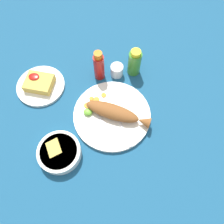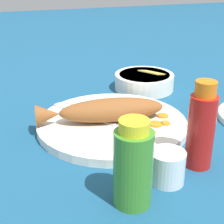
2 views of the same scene
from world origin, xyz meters
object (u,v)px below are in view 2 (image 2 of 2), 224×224
fork_near (80,112)px  salt_cup (167,169)px  guacamole_bowl (144,81)px  fried_fish (105,110)px  hot_sauce_bottle_green (133,165)px  fork_far (94,106)px  hot_sauce_bottle_red (201,128)px  main_plate (112,124)px

fork_near → salt_cup: size_ratio=2.76×
guacamole_bowl → fried_fish: bearing=-132.3°
fried_fish → hot_sauce_bottle_green: (-0.04, -0.26, 0.02)m
fork_far → hot_sauce_bottle_green: size_ratio=1.07×
hot_sauce_bottle_red → guacamole_bowl: bearing=79.9°
main_plate → hot_sauce_bottle_green: size_ratio=2.37×
salt_cup → hot_sauce_bottle_green: bearing=-157.4°
salt_cup → guacamole_bowl: 0.45m
guacamole_bowl → fork_far: bearing=-147.0°
hot_sauce_bottle_green → salt_cup: (0.08, 0.03, -0.04)m
hot_sauce_bottle_green → salt_cup: hot_sauce_bottle_green is taller
fried_fish → hot_sauce_bottle_red: bearing=-51.7°
fork_far → hot_sauce_bottle_green: 0.34m
hot_sauce_bottle_green → fork_near: bearing=90.8°
hot_sauce_bottle_red → fork_far: bearing=112.6°
hot_sauce_bottle_red → guacamole_bowl: 0.41m
hot_sauce_bottle_green → salt_cup: 0.09m
main_plate → fried_fish: (-0.02, 0.00, 0.03)m
fork_near → salt_cup: (0.08, -0.28, 0.00)m
guacamole_bowl → hot_sauce_bottle_green: bearing=-115.9°
hot_sauce_bottle_red → hot_sauce_bottle_green: bearing=-158.9°
fried_fish → salt_cup: (0.04, -0.22, -0.02)m
fork_far → hot_sauce_bottle_red: hot_sauce_bottle_red is taller
fork_near → hot_sauce_bottle_green: hot_sauce_bottle_green is taller
main_plate → guacamole_bowl: size_ratio=1.97×
main_plate → hot_sauce_bottle_green: hot_sauce_bottle_green is taller
fork_near → hot_sauce_bottle_red: bearing=179.9°
fork_far → guacamole_bowl: guacamole_bowl is taller
guacamole_bowl → hot_sauce_bottle_red: bearing=-100.1°
hot_sauce_bottle_red → guacamole_bowl: size_ratio=0.96×
fried_fish → fork_far: size_ratio=1.90×
fork_far → hot_sauce_bottle_red: 0.31m
fork_near → fried_fish: bearing=-175.8°
main_plate → guacamole_bowl: (0.17, 0.21, 0.02)m
fried_fish → fork_far: fried_fish is taller
hot_sauce_bottle_green → guacamole_bowl: 0.51m
fork_near → main_plate: bearing=-167.9°
fork_far → hot_sauce_bottle_green: bearing=124.5°
fork_far → hot_sauce_bottle_green: (-0.04, -0.34, 0.05)m
fork_near → hot_sauce_bottle_red: 0.30m
fork_near → hot_sauce_bottle_green: 0.32m
fork_far → main_plate: bearing=142.6°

